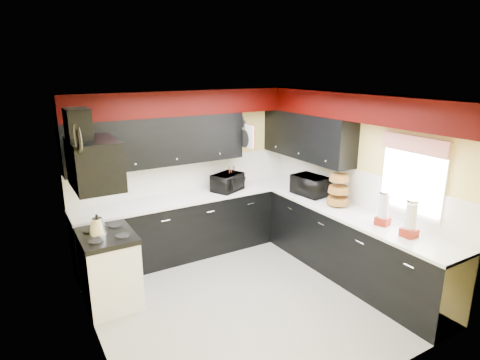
# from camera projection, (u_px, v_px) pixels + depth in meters

# --- Properties ---
(ground) EXTENTS (3.60, 3.60, 0.00)m
(ground) POSITION_uv_depth(u_px,v_px,m) (247.00, 297.00, 5.10)
(ground) COLOR gray
(ground) RESTS_ON ground
(wall_back) EXTENTS (3.60, 0.06, 2.50)m
(wall_back) POSITION_uv_depth(u_px,v_px,m) (187.00, 171.00, 6.25)
(wall_back) COLOR #E0C666
(wall_back) RESTS_ON ground
(wall_right) EXTENTS (0.06, 3.60, 2.50)m
(wall_right) POSITION_uv_depth(u_px,v_px,m) (356.00, 183.00, 5.64)
(wall_right) COLOR #E0C666
(wall_right) RESTS_ON ground
(wall_left) EXTENTS (0.06, 3.60, 2.50)m
(wall_left) POSITION_uv_depth(u_px,v_px,m) (89.00, 235.00, 3.88)
(wall_left) COLOR #E0C666
(wall_left) RESTS_ON ground
(ceiling) EXTENTS (3.60, 3.60, 0.06)m
(ceiling) POSITION_uv_depth(u_px,v_px,m) (248.00, 97.00, 4.42)
(ceiling) COLOR white
(ceiling) RESTS_ON wall_back
(cab_back) EXTENTS (3.60, 0.60, 0.90)m
(cab_back) POSITION_uv_depth(u_px,v_px,m) (196.00, 225.00, 6.22)
(cab_back) COLOR black
(cab_back) RESTS_ON ground
(cab_right) EXTENTS (0.60, 3.00, 0.90)m
(cab_right) POSITION_uv_depth(u_px,v_px,m) (352.00, 247.00, 5.47)
(cab_right) COLOR black
(cab_right) RESTS_ON ground
(counter_back) EXTENTS (3.62, 0.64, 0.04)m
(counter_back) POSITION_uv_depth(u_px,v_px,m) (196.00, 196.00, 6.09)
(counter_back) COLOR white
(counter_back) RESTS_ON cab_back
(counter_right) EXTENTS (0.64, 3.02, 0.04)m
(counter_right) POSITION_uv_depth(u_px,v_px,m) (355.00, 215.00, 5.34)
(counter_right) COLOR white
(counter_right) RESTS_ON cab_right
(splash_back) EXTENTS (3.60, 0.02, 0.50)m
(splash_back) POSITION_uv_depth(u_px,v_px,m) (187.00, 175.00, 6.26)
(splash_back) COLOR white
(splash_back) RESTS_ON counter_back
(splash_right) EXTENTS (0.02, 3.60, 0.50)m
(splash_right) POSITION_uv_depth(u_px,v_px,m) (355.00, 187.00, 5.65)
(splash_right) COLOR white
(splash_right) RESTS_ON counter_right
(upper_back) EXTENTS (2.60, 0.35, 0.70)m
(upper_back) POSITION_uv_depth(u_px,v_px,m) (158.00, 141.00, 5.71)
(upper_back) COLOR black
(upper_back) RESTS_ON wall_back
(upper_right) EXTENTS (0.35, 1.80, 0.70)m
(upper_right) POSITION_uv_depth(u_px,v_px,m) (307.00, 136.00, 6.15)
(upper_right) COLOR black
(upper_right) RESTS_ON wall_right
(soffit_back) EXTENTS (3.60, 0.36, 0.35)m
(soffit_back) POSITION_uv_depth(u_px,v_px,m) (189.00, 102.00, 5.81)
(soffit_back) COLOR black
(soffit_back) RESTS_ON wall_back
(soffit_right) EXTENTS (0.36, 3.24, 0.35)m
(soffit_right) POSITION_uv_depth(u_px,v_px,m) (363.00, 107.00, 5.11)
(soffit_right) COLOR black
(soffit_right) RESTS_ON wall_right
(stove) EXTENTS (0.60, 0.75, 0.86)m
(stove) POSITION_uv_depth(u_px,v_px,m) (110.00, 271.00, 4.87)
(stove) COLOR white
(stove) RESTS_ON ground
(cooktop) EXTENTS (0.62, 0.77, 0.06)m
(cooktop) POSITION_uv_depth(u_px,v_px,m) (106.00, 236.00, 4.75)
(cooktop) COLOR black
(cooktop) RESTS_ON stove
(hood) EXTENTS (0.50, 0.78, 0.55)m
(hood) POSITION_uv_depth(u_px,v_px,m) (94.00, 164.00, 4.48)
(hood) COLOR black
(hood) RESTS_ON wall_left
(hood_duct) EXTENTS (0.24, 0.40, 0.40)m
(hood_duct) POSITION_uv_depth(u_px,v_px,m) (78.00, 127.00, 4.30)
(hood_duct) COLOR black
(hood_duct) RESTS_ON wall_left
(window) EXTENTS (0.03, 0.86, 0.96)m
(window) POSITION_uv_depth(u_px,v_px,m) (413.00, 177.00, 4.81)
(window) COLOR white
(window) RESTS_ON wall_right
(valance) EXTENTS (0.04, 0.88, 0.20)m
(valance) POSITION_uv_depth(u_px,v_px,m) (414.00, 144.00, 4.67)
(valance) COLOR red
(valance) RESTS_ON wall_right
(pan_top) EXTENTS (0.03, 0.22, 0.40)m
(pan_top) POSITION_uv_depth(u_px,v_px,m) (240.00, 121.00, 6.24)
(pan_top) COLOR black
(pan_top) RESTS_ON upper_back
(pan_mid) EXTENTS (0.03, 0.28, 0.46)m
(pan_mid) POSITION_uv_depth(u_px,v_px,m) (244.00, 138.00, 6.20)
(pan_mid) COLOR black
(pan_mid) RESTS_ON upper_back
(pan_low) EXTENTS (0.03, 0.24, 0.42)m
(pan_low) POSITION_uv_depth(u_px,v_px,m) (236.00, 138.00, 6.43)
(pan_low) COLOR black
(pan_low) RESTS_ON upper_back
(cut_board) EXTENTS (0.03, 0.26, 0.35)m
(cut_board) POSITION_uv_depth(u_px,v_px,m) (249.00, 136.00, 6.09)
(cut_board) COLOR white
(cut_board) RESTS_ON upper_back
(baskets) EXTENTS (0.27, 0.27, 0.50)m
(baskets) POSITION_uv_depth(u_px,v_px,m) (338.00, 189.00, 5.57)
(baskets) COLOR brown
(baskets) RESTS_ON upper_right
(clock) EXTENTS (0.03, 0.30, 0.30)m
(clock) POSITION_uv_depth(u_px,v_px,m) (78.00, 139.00, 3.86)
(clock) COLOR black
(clock) RESTS_ON wall_left
(deco_plate) EXTENTS (0.03, 0.24, 0.24)m
(deco_plate) POSITION_uv_depth(u_px,v_px,m) (381.00, 114.00, 5.06)
(deco_plate) COLOR white
(deco_plate) RESTS_ON wall_right
(toaster_oven) EXTENTS (0.59, 0.55, 0.27)m
(toaster_oven) POSITION_uv_depth(u_px,v_px,m) (228.00, 182.00, 6.28)
(toaster_oven) COLOR black
(toaster_oven) RESTS_ON counter_back
(microwave) EXTENTS (0.42, 0.57, 0.29)m
(microwave) POSITION_uv_depth(u_px,v_px,m) (310.00, 185.00, 6.08)
(microwave) COLOR black
(microwave) RESTS_ON counter_right
(utensil_crock) EXTENTS (0.14, 0.14, 0.15)m
(utensil_crock) POSITION_uv_depth(u_px,v_px,m) (232.00, 185.00, 6.36)
(utensil_crock) COLOR white
(utensil_crock) RESTS_ON counter_back
(knife_block) EXTENTS (0.12, 0.15, 0.20)m
(knife_block) POSITION_uv_depth(u_px,v_px,m) (240.00, 181.00, 6.46)
(knife_block) COLOR black
(knife_block) RESTS_ON counter_back
(kettle) EXTENTS (0.23, 0.23, 0.19)m
(kettle) POSITION_uv_depth(u_px,v_px,m) (98.00, 226.00, 4.72)
(kettle) COLOR silver
(kettle) RESTS_ON cooktop
(dispenser_a) EXTENTS (0.18, 0.18, 0.41)m
(dispenser_a) POSITION_uv_depth(u_px,v_px,m) (384.00, 209.00, 4.89)
(dispenser_a) COLOR #5D000A
(dispenser_a) RESTS_ON counter_right
(dispenser_b) EXTENTS (0.17, 0.17, 0.44)m
(dispenser_b) POSITION_uv_depth(u_px,v_px,m) (411.00, 219.00, 4.55)
(dispenser_b) COLOR #62000A
(dispenser_b) RESTS_ON counter_right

